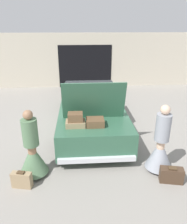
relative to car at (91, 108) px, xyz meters
The scene contains 7 objects.
ground_plane 0.60m from the car, 51.61° to the right, with size 40.00×40.00×0.00m, color gray.
garage_wall_back 5.02m from the car, 89.97° to the left, with size 12.00×0.14×2.80m.
car is the anchor object (origin of this frame).
person_left 2.95m from the car, 119.23° to the right, with size 0.64×0.64×1.58m.
person_right 2.98m from the car, 61.00° to the right, with size 0.62×0.62×1.63m.
suitcase_beside_left_person 3.43m from the car, 118.51° to the right, with size 0.45×0.23×0.38m.
suitcase_beside_right_person 3.46m from the car, 62.60° to the right, with size 0.52×0.31×0.37m.
Camera 1 is at (-0.39, -6.79, 3.23)m, focal length 35.00 mm.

